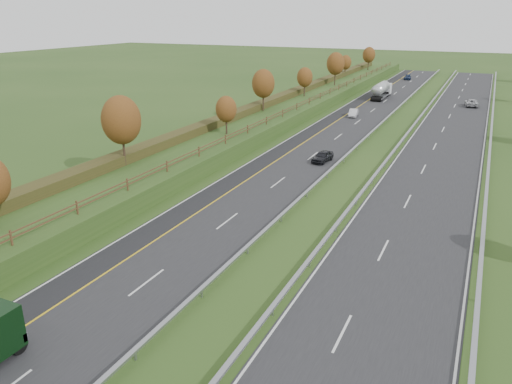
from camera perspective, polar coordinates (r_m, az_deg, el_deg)
ground at (r=72.02m, az=13.67°, el=4.94°), size 400.00×400.00×0.00m
near_carriageway at (r=78.54m, az=8.70°, el=6.50°), size 10.50×200.00×0.04m
far_carriageway at (r=75.81m, az=20.76°, el=4.96°), size 10.50×200.00×0.04m
hard_shoulder at (r=79.63m, az=6.10°, el=6.80°), size 3.00×200.00×0.04m
lane_markings at (r=76.95m, az=13.26°, el=5.95°), size 26.75×200.00×0.01m
embankment_left at (r=82.77m, az=0.00°, el=8.10°), size 12.00×200.00×2.00m
hedge_left at (r=83.32m, az=-1.26°, el=9.26°), size 2.20×180.00×1.10m
fence_left at (r=80.31m, az=2.83°, el=8.97°), size 0.12×189.06×1.20m
median_barrier_near at (r=77.08m, az=12.80°, el=6.44°), size 0.32×200.00×0.71m
median_barrier_far at (r=76.23m, az=16.56°, el=5.97°), size 0.32×200.00×0.71m
outer_barrier_far at (r=75.55m, az=25.19°, el=4.78°), size 0.32×200.00×0.71m
trees_left at (r=78.69m, az=-0.81°, el=11.46°), size 6.64×164.30×7.66m
road_tanker at (r=115.10m, az=14.16°, el=11.26°), size 2.40×11.22×3.46m
car_dark_near at (r=63.51m, az=7.62°, el=4.05°), size 2.09×4.18×1.37m
car_silver_mid at (r=93.17m, az=11.06°, el=8.88°), size 1.97×4.23×1.34m
car_small_far at (r=150.58m, az=16.94°, el=12.44°), size 2.25×4.63×1.30m
car_oncoming at (r=110.60m, az=23.41°, el=9.35°), size 2.90×5.44×1.45m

